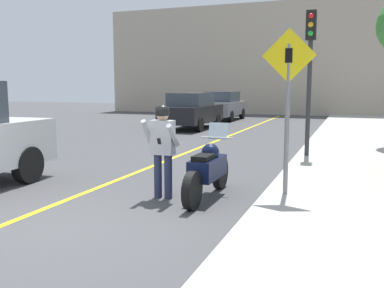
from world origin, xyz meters
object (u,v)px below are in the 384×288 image
motorcycle (208,170)px  parked_car_black (192,110)px  traffic_light (310,56)px  parked_car_grey (223,106)px  crossing_sign (288,96)px  person_biker (163,142)px

motorcycle → parked_car_black: (-4.73, 11.70, 0.35)m
traffic_light → motorcycle: bearing=-104.4°
parked_car_grey → motorcycle: bearing=-74.3°
motorcycle → traffic_light: 5.44m
traffic_light → parked_car_black: bearing=130.8°
motorcycle → traffic_light: bearing=75.6°
motorcycle → parked_car_black: size_ratio=0.52×
crossing_sign → parked_car_black: crossing_sign is taller
person_biker → traffic_light: 5.72m
crossing_sign → parked_car_grey: bearing=110.1°
person_biker → parked_car_grey: size_ratio=0.40×
person_biker → traffic_light: (1.97, 5.08, 1.76)m
person_biker → crossing_sign: bearing=17.2°
person_biker → traffic_light: bearing=68.8°
traffic_light → parked_car_grey: 14.02m
motorcycle → person_biker: bearing=-158.8°
crossing_sign → traffic_light: size_ratio=0.74×
motorcycle → parked_car_black: bearing=112.0°
motorcycle → crossing_sign: size_ratio=0.77×
person_biker → motorcycle: bearing=21.2°
person_biker → traffic_light: size_ratio=0.43×
crossing_sign → parked_car_black: 12.89m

